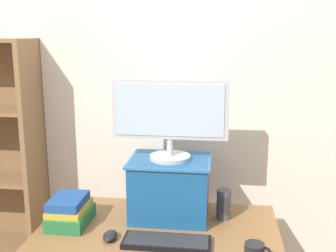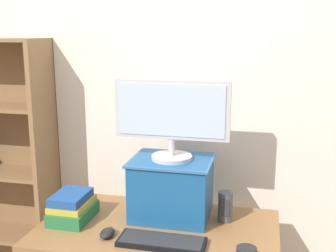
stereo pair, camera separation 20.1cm
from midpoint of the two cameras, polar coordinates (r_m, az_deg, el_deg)
name	(u,v)px [view 2 (the right image)]	position (r m, az deg, el deg)	size (l,w,h in m)	color
back_wall	(179,100)	(2.44, 3.86, 3.58)	(7.00, 0.08, 2.60)	beige
desk	(157,244)	(2.17, 1.31, -15.73)	(1.17, 0.68, 0.74)	olive
riser_box	(172,187)	(2.19, 3.17, -8.26)	(0.41, 0.34, 0.31)	#195189
computer_monitor	(172,116)	(2.08, 3.29, 1.39)	(0.58, 0.21, 0.40)	#B7B7BA
keyboard	(162,242)	(1.97, 2.16, -15.46)	(0.40, 0.15, 0.02)	black
computer_mouse	(107,233)	(2.04, -5.35, -14.29)	(0.06, 0.10, 0.04)	black
book_stack	(72,207)	(2.22, -10.28, -10.81)	(0.19, 0.26, 0.14)	#236B38
desk_speaker	(225,207)	(2.19, 10.43, -10.73)	(0.07, 0.08, 0.15)	#4C4C51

